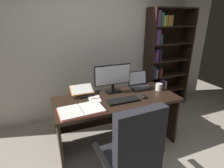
{
  "coord_description": "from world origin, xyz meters",
  "views": [
    {
      "loc": [
        -0.81,
        -1.1,
        1.72
      ],
      "look_at": [
        -0.05,
        0.81,
        0.95
      ],
      "focal_mm": 28.29,
      "sensor_mm": 36.0,
      "label": 1
    }
  ],
  "objects_px": {
    "open_binder": "(81,110)",
    "office_chair": "(132,159)",
    "computer_mouse": "(143,96)",
    "notepad": "(95,99)",
    "pen": "(96,98)",
    "keyboard": "(123,100)",
    "reading_stand_with_book": "(82,91)",
    "desk": "(114,109)",
    "laptop": "(140,84)",
    "coffee_mug": "(159,87)",
    "bookshelf": "(163,62)",
    "monitor": "(113,78)"
  },
  "relations": [
    {
      "from": "reading_stand_with_book",
      "to": "pen",
      "type": "xyz_separation_m",
      "value": [
        0.13,
        -0.21,
        -0.05
      ]
    },
    {
      "from": "computer_mouse",
      "to": "open_binder",
      "type": "distance_m",
      "value": 0.85
    },
    {
      "from": "office_chair",
      "to": "keyboard",
      "type": "bearing_deg",
      "value": 69.65
    },
    {
      "from": "coffee_mug",
      "to": "laptop",
      "type": "bearing_deg",
      "value": 135.73
    },
    {
      "from": "coffee_mug",
      "to": "office_chair",
      "type": "bearing_deg",
      "value": -136.64
    },
    {
      "from": "open_binder",
      "to": "pen",
      "type": "xyz_separation_m",
      "value": [
        0.25,
        0.24,
        0.0
      ]
    },
    {
      "from": "bookshelf",
      "to": "notepad",
      "type": "xyz_separation_m",
      "value": [
        -1.62,
        -0.77,
        -0.19
      ]
    },
    {
      "from": "reading_stand_with_book",
      "to": "desk",
      "type": "bearing_deg",
      "value": -27.06
    },
    {
      "from": "computer_mouse",
      "to": "coffee_mug",
      "type": "xyz_separation_m",
      "value": [
        0.35,
        0.15,
        0.03
      ]
    },
    {
      "from": "monitor",
      "to": "pen",
      "type": "height_order",
      "value": "monitor"
    },
    {
      "from": "computer_mouse",
      "to": "coffee_mug",
      "type": "relative_size",
      "value": 1.05
    },
    {
      "from": "open_binder",
      "to": "office_chair",
      "type": "bearing_deg",
      "value": -64.15
    },
    {
      "from": "reading_stand_with_book",
      "to": "coffee_mug",
      "type": "relative_size",
      "value": 3.14
    },
    {
      "from": "laptop",
      "to": "coffee_mug",
      "type": "relative_size",
      "value": 3.24
    },
    {
      "from": "keyboard",
      "to": "reading_stand_with_book",
      "type": "height_order",
      "value": "reading_stand_with_book"
    },
    {
      "from": "keyboard",
      "to": "reading_stand_with_book",
      "type": "distance_m",
      "value": 0.59
    },
    {
      "from": "office_chair",
      "to": "keyboard",
      "type": "relative_size",
      "value": 2.47
    },
    {
      "from": "computer_mouse",
      "to": "notepad",
      "type": "distance_m",
      "value": 0.65
    },
    {
      "from": "monitor",
      "to": "coffee_mug",
      "type": "relative_size",
      "value": 5.42
    },
    {
      "from": "monitor",
      "to": "coffee_mug",
      "type": "height_order",
      "value": "monitor"
    },
    {
      "from": "office_chair",
      "to": "computer_mouse",
      "type": "height_order",
      "value": "office_chair"
    },
    {
      "from": "open_binder",
      "to": "reading_stand_with_book",
      "type": "bearing_deg",
      "value": 72.49
    },
    {
      "from": "keyboard",
      "to": "coffee_mug",
      "type": "xyz_separation_m",
      "value": [
        0.65,
        0.15,
        0.04
      ]
    },
    {
      "from": "monitor",
      "to": "reading_stand_with_book",
      "type": "relative_size",
      "value": 1.72
    },
    {
      "from": "office_chair",
      "to": "laptop",
      "type": "height_order",
      "value": "office_chair"
    },
    {
      "from": "keyboard",
      "to": "laptop",
      "type": "bearing_deg",
      "value": 37.57
    },
    {
      "from": "reading_stand_with_book",
      "to": "open_binder",
      "type": "bearing_deg",
      "value": -104.26
    },
    {
      "from": "bookshelf",
      "to": "pen",
      "type": "height_order",
      "value": "bookshelf"
    },
    {
      "from": "laptop",
      "to": "open_binder",
      "type": "distance_m",
      "value": 1.07
    },
    {
      "from": "laptop",
      "to": "notepad",
      "type": "bearing_deg",
      "value": -168.25
    },
    {
      "from": "keyboard",
      "to": "notepad",
      "type": "distance_m",
      "value": 0.37
    },
    {
      "from": "computer_mouse",
      "to": "pen",
      "type": "relative_size",
      "value": 0.74
    },
    {
      "from": "desk",
      "to": "computer_mouse",
      "type": "bearing_deg",
      "value": -30.31
    },
    {
      "from": "reading_stand_with_book",
      "to": "coffee_mug",
      "type": "xyz_separation_m",
      "value": [
        1.09,
        -0.25,
        -0.01
      ]
    },
    {
      "from": "notepad",
      "to": "office_chair",
      "type": "bearing_deg",
      "value": -82.33
    },
    {
      "from": "coffee_mug",
      "to": "reading_stand_with_book",
      "type": "bearing_deg",
      "value": 166.98
    },
    {
      "from": "bookshelf",
      "to": "computer_mouse",
      "type": "xyz_separation_m",
      "value": [
        -1.0,
        -0.96,
        -0.18
      ]
    },
    {
      "from": "notepad",
      "to": "bookshelf",
      "type": "bearing_deg",
      "value": 25.39
    },
    {
      "from": "keyboard",
      "to": "open_binder",
      "type": "distance_m",
      "value": 0.55
    },
    {
      "from": "bookshelf",
      "to": "laptop",
      "type": "height_order",
      "value": "bookshelf"
    },
    {
      "from": "pen",
      "to": "monitor",
      "type": "bearing_deg",
      "value": 27.91
    },
    {
      "from": "reading_stand_with_book",
      "to": "open_binder",
      "type": "xyz_separation_m",
      "value": [
        -0.11,
        -0.45,
        -0.05
      ]
    },
    {
      "from": "monitor",
      "to": "computer_mouse",
      "type": "bearing_deg",
      "value": -48.99
    },
    {
      "from": "office_chair",
      "to": "pen",
      "type": "relative_size",
      "value": 7.42
    },
    {
      "from": "bookshelf",
      "to": "office_chair",
      "type": "relative_size",
      "value": 1.83
    },
    {
      "from": "bookshelf",
      "to": "office_chair",
      "type": "distance_m",
      "value": 2.27
    },
    {
      "from": "keyboard",
      "to": "open_binder",
      "type": "relative_size",
      "value": 0.79
    },
    {
      "from": "bookshelf",
      "to": "notepad",
      "type": "bearing_deg",
      "value": -154.61
    },
    {
      "from": "office_chair",
      "to": "bookshelf",
      "type": "bearing_deg",
      "value": 43.93
    },
    {
      "from": "keyboard",
      "to": "coffee_mug",
      "type": "bearing_deg",
      "value": 12.76
    }
  ]
}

